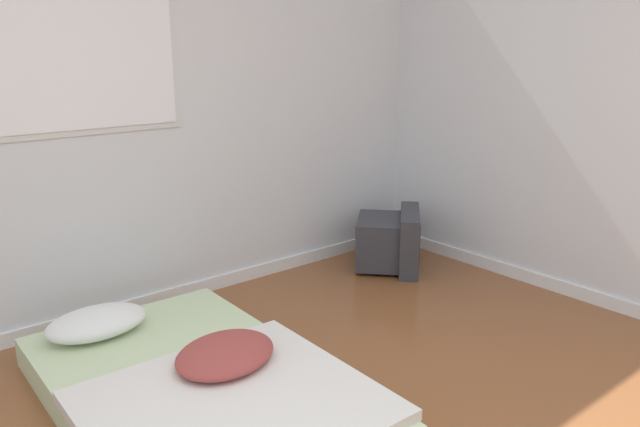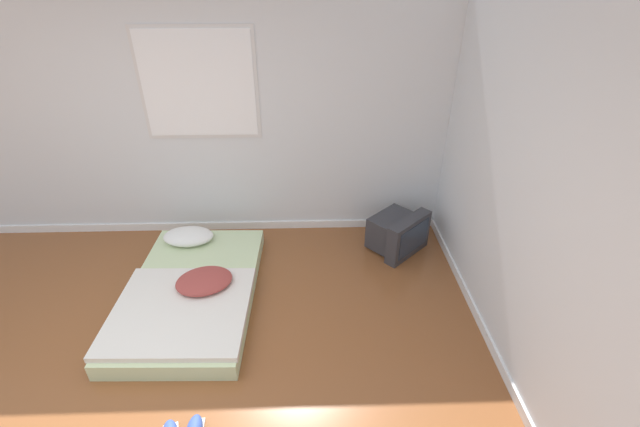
{
  "view_description": "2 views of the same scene",
  "coord_description": "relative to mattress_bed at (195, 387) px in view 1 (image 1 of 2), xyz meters",
  "views": [
    {
      "loc": [
        -1.01,
        -1.05,
        1.64
      ],
      "look_at": [
        1.2,
        1.6,
        0.68
      ],
      "focal_mm": 35.0,
      "sensor_mm": 36.0,
      "label": 1
    },
    {
      "loc": [
        1.27,
        -1.78,
        2.75
      ],
      "look_at": [
        1.37,
        1.52,
        0.76
      ],
      "focal_mm": 24.0,
      "sensor_mm": 36.0,
      "label": 2
    }
  ],
  "objects": [
    {
      "name": "wall_back",
      "position": [
        -0.17,
        1.23,
        1.18
      ],
      "size": [
        7.88,
        0.08,
        2.6
      ],
      "color": "silver",
      "rests_on": "ground_plane"
    },
    {
      "name": "mattress_bed",
      "position": [
        0.0,
        0.0,
        0.0
      ],
      "size": [
        1.17,
        1.87,
        0.3
      ],
      "color": "beige",
      "rests_on": "ground_plane"
    },
    {
      "name": "crt_tv",
      "position": [
        2.05,
        0.74,
        0.1
      ],
      "size": [
        0.7,
        0.7,
        0.44
      ],
      "color": "#333338",
      "rests_on": "ground_plane"
    }
  ]
}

